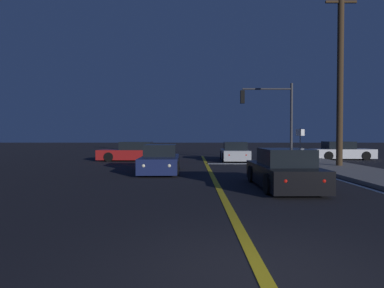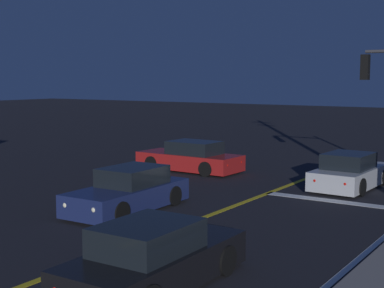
% 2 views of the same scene
% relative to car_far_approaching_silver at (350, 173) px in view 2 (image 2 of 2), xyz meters
% --- Properties ---
extents(lane_line_center, '(0.20, 30.96, 0.01)m').
position_rel_car_far_approaching_silver_xyz_m(lane_line_center, '(-2.12, -10.15, -0.58)').
color(lane_line_center, gold).
rests_on(lane_line_center, ground).
extents(lane_line_edge_right, '(0.16, 30.96, 0.01)m').
position_rel_car_far_approaching_silver_xyz_m(lane_line_edge_right, '(2.88, -10.15, -0.58)').
color(lane_line_edge_right, white).
rests_on(lane_line_edge_right, ground).
extents(stop_bar, '(5.24, 0.50, 0.01)m').
position_rel_car_far_approaching_silver_xyz_m(stop_bar, '(0.51, -2.54, -0.58)').
color(stop_bar, white).
rests_on(stop_bar, ground).
extents(car_far_approaching_silver, '(1.98, 4.20, 1.34)m').
position_rel_car_far_approaching_silver_xyz_m(car_far_approaching_silver, '(0.00, 0.00, 0.00)').
color(car_far_approaching_silver, '#B2B5BA').
rests_on(car_far_approaching_silver, ground).
extents(car_side_waiting_red, '(4.77, 2.00, 1.34)m').
position_rel_car_far_approaching_silver_xyz_m(car_side_waiting_red, '(-7.16, -0.00, 0.00)').
color(car_side_waiting_red, maroon).
rests_on(car_side_waiting_red, ground).
extents(car_lead_oncoming_navy, '(1.91, 4.40, 1.34)m').
position_rel_car_far_approaching_silver_xyz_m(car_lead_oncoming_navy, '(-4.55, -7.33, 0.00)').
color(car_lead_oncoming_navy, navy).
rests_on(car_lead_oncoming_navy, ground).
extents(car_following_oncoming_black, '(1.86, 4.34, 1.34)m').
position_rel_car_far_approaching_silver_xyz_m(car_following_oncoming_black, '(0.09, -12.12, 0.00)').
color(car_following_oncoming_black, black).
rests_on(car_following_oncoming_black, ground).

